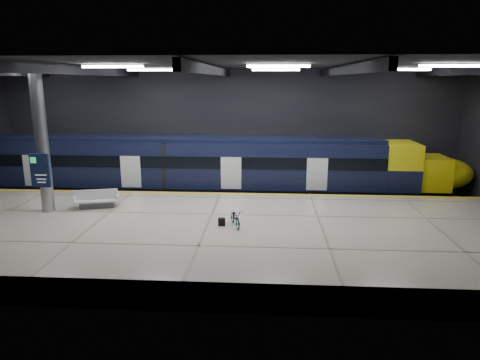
{
  "coord_description": "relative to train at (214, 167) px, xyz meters",
  "views": [
    {
      "loc": [
        2.59,
        -20.33,
        7.31
      ],
      "look_at": [
        1.19,
        1.5,
        2.2
      ],
      "focal_mm": 32.0,
      "sensor_mm": 36.0,
      "label": 1
    }
  ],
  "objects": [
    {
      "name": "pannier_bag",
      "position": [
        1.36,
        -8.13,
        -0.78
      ],
      "size": [
        0.3,
        0.18,
        0.35
      ],
      "primitive_type": "cube",
      "rotation": [
        0.0,
        0.0,
        0.01
      ],
      "color": "black",
      "rests_on": "platform"
    },
    {
      "name": "train",
      "position": [
        0.0,
        0.0,
        0.0
      ],
      "size": [
        29.4,
        2.84,
        3.79
      ],
      "color": "black",
      "rests_on": "ground"
    },
    {
      "name": "ground",
      "position": [
        0.71,
        -5.5,
        -2.06
      ],
      "size": [
        30.0,
        30.0,
        0.0
      ],
      "primitive_type": "plane",
      "color": "black",
      "rests_on": "ground"
    },
    {
      "name": "room_shell",
      "position": [
        0.71,
        -5.49,
        3.66
      ],
      "size": [
        30.1,
        16.1,
        8.05
      ],
      "color": "black",
      "rests_on": "ground"
    },
    {
      "name": "platform",
      "position": [
        0.71,
        -8.0,
        -1.51
      ],
      "size": [
        30.0,
        11.0,
        1.1
      ],
      "primitive_type": "cube",
      "color": "beige",
      "rests_on": "ground"
    },
    {
      "name": "bicycle",
      "position": [
        1.96,
        -8.13,
        -0.58
      ],
      "size": [
        0.93,
        1.54,
        0.76
      ],
      "primitive_type": "imported",
      "rotation": [
        0.0,
        0.0,
        0.31
      ],
      "color": "#99999E",
      "rests_on": "platform"
    },
    {
      "name": "safety_strip",
      "position": [
        0.71,
        -2.75,
        -0.95
      ],
      "size": [
        30.0,
        0.4,
        0.01
      ],
      "primitive_type": "cube",
      "color": "gold",
      "rests_on": "platform"
    },
    {
      "name": "rails",
      "position": [
        0.71,
        0.0,
        -1.98
      ],
      "size": [
        30.0,
        1.52,
        0.16
      ],
      "color": "gray",
      "rests_on": "ground"
    },
    {
      "name": "bench",
      "position": [
        -5.15,
        -5.8,
        -0.63
      ],
      "size": [
        2.26,
        1.36,
        0.93
      ],
      "rotation": [
        0.0,
        0.0,
        0.25
      ],
      "color": "#595B60",
      "rests_on": "platform"
    },
    {
      "name": "info_column",
      "position": [
        -7.29,
        -6.52,
        2.4
      ],
      "size": [
        0.9,
        0.78,
        6.9
      ],
      "color": "#9EA0A5",
      "rests_on": "platform"
    }
  ]
}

